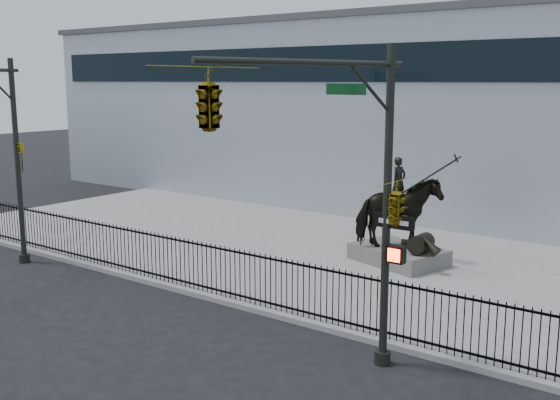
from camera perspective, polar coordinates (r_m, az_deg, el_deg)
The scene contains 7 objects.
ground at distance 19.18m, azimuth -10.46°, elevation -8.88°, with size 120.00×120.00×0.00m, color black.
plaza at distance 24.24m, azimuth 1.73°, elevation -4.44°, with size 30.00×12.00×0.15m, color gray.
building at distance 34.95m, azimuth 14.15°, elevation 7.16°, with size 44.00×14.00×9.00m, color silver.
picket_fence at distance 19.74m, azimuth -7.89°, elevation -5.50°, with size 22.10×0.10×1.50m.
statue_plinth at distance 22.72m, azimuth 10.27°, elevation -4.70°, with size 2.95×2.03×0.55m, color #63605B.
equestrian_statue at distance 22.35m, azimuth 10.50°, elevation -1.17°, with size 3.65×2.80×3.21m.
traffic_signal_right at distance 12.44m, azimuth 2.58°, elevation 3.81°, with size 2.17×6.86×7.00m.
Camera 1 is at (13.37, -12.25, 6.27)m, focal length 42.00 mm.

